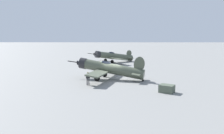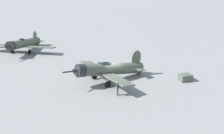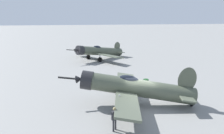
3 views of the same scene
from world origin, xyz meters
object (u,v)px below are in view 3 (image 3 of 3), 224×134
Objects in this scene: ground_crew_mechanic at (114,117)px; fuel_drum at (146,83)px; airplane_foreground at (134,87)px; airplane_mid_apron at (99,51)px.

ground_crew_mechanic is 2.00× the size of fuel_drum.
ground_crew_mechanic is 9.67m from fuel_drum.
airplane_mid_apron is at bearing -75.62° from airplane_foreground.
ground_crew_mechanic is (3.62, -2.50, -0.59)m from airplane_foreground.
airplane_mid_apron is at bearing 124.43° from ground_crew_mechanic.
ground_crew_mechanic reaches higher than fuel_drum.
airplane_foreground reaches higher than airplane_mid_apron.
airplane_foreground is at bearing 96.65° from ground_crew_mechanic.
fuel_drum is (15.88, 2.48, -1.06)m from airplane_mid_apron.
airplane_mid_apron reaches higher than ground_crew_mechanic.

